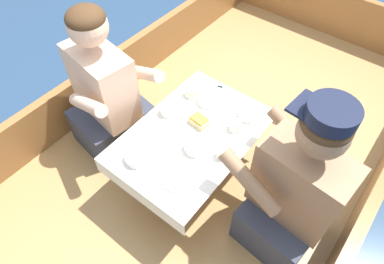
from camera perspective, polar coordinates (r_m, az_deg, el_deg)
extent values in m
plane|color=navy|center=(2.47, 1.81, -9.36)|extent=(60.00, 60.00, 0.00)
cube|color=#A87F4C|center=(2.33, 1.91, -7.33)|extent=(1.88, 3.73, 0.33)
cube|color=#936033|center=(2.52, -14.83, 7.91)|extent=(0.06, 3.73, 0.34)
cube|color=#936033|center=(1.94, 25.05, -15.44)|extent=(0.06, 3.73, 0.34)
cube|color=#936033|center=(3.36, 22.23, 18.08)|extent=(1.76, 0.06, 0.39)
cylinder|color=#B2B2B7|center=(1.98, 0.00, -4.28)|extent=(0.07, 0.07, 0.38)
cube|color=#A87F4C|center=(1.82, 0.00, -0.66)|extent=(0.55, 0.83, 0.02)
cube|color=white|center=(1.81, 0.00, -0.44)|extent=(0.58, 0.86, 0.00)
cube|color=white|center=(1.69, -9.09, -10.41)|extent=(0.58, 0.00, 0.10)
cube|color=white|center=(2.10, 7.23, 5.77)|extent=(0.58, 0.00, 0.10)
cube|color=#333847|center=(2.28, -12.93, 1.41)|extent=(0.42, 0.49, 0.26)
cube|color=beige|center=(2.04, -14.64, 7.85)|extent=(0.43, 0.28, 0.44)
sphere|color=beige|center=(1.82, -17.02, 16.48)|extent=(0.21, 0.21, 0.21)
ellipsoid|color=#472D19|center=(1.79, -17.37, 17.70)|extent=(0.20, 0.20, 0.11)
cylinder|color=beige|center=(1.96, -8.17, 9.69)|extent=(0.34, 0.12, 0.21)
cylinder|color=beige|center=(1.84, -17.02, 4.36)|extent=(0.34, 0.12, 0.21)
cube|color=#333847|center=(1.92, 15.05, -13.66)|extent=(0.40, 0.47, 0.26)
cube|color=#936B4C|center=(1.63, 17.48, -8.31)|extent=(0.42, 0.26, 0.42)
sphere|color=#936B4C|center=(1.35, 21.06, -0.13)|extent=(0.20, 0.20, 0.20)
ellipsoid|color=#472D19|center=(1.31, 21.62, 1.15)|extent=(0.19, 0.19, 0.11)
cylinder|color=#936B4C|center=(1.51, 9.59, -8.21)|extent=(0.34, 0.10, 0.21)
cylinder|color=#936B4C|center=(1.71, 16.85, -0.50)|extent=(0.34, 0.10, 0.21)
cylinder|color=black|center=(1.27, 22.39, 2.93)|extent=(0.19, 0.19, 0.06)
cube|color=black|center=(1.31, 18.62, 4.15)|extent=(0.11, 0.15, 0.01)
cylinder|color=silver|center=(1.85, 1.18, 1.29)|extent=(0.18, 0.18, 0.01)
cylinder|color=silver|center=(1.65, -2.24, -7.57)|extent=(0.18, 0.18, 0.01)
cube|color=#E0BC7F|center=(1.83, 1.20, 1.76)|extent=(0.11, 0.09, 0.04)
cube|color=gold|center=(1.82, 1.21, 2.26)|extent=(0.09, 0.07, 0.01)
cylinder|color=silver|center=(1.72, -9.19, -4.18)|extent=(0.12, 0.12, 0.04)
cylinder|color=beige|center=(1.71, -9.23, -3.99)|extent=(0.10, 0.10, 0.02)
cylinder|color=silver|center=(1.91, 9.40, 3.02)|extent=(0.11, 0.11, 0.04)
cylinder|color=beige|center=(1.90, 9.44, 3.22)|extent=(0.09, 0.09, 0.02)
cylinder|color=silver|center=(1.74, 0.47, -2.54)|extent=(0.11, 0.11, 0.04)
cylinder|color=beige|center=(1.73, 0.48, -2.34)|extent=(0.09, 0.09, 0.02)
cylinder|color=silver|center=(1.97, 2.81, 5.56)|extent=(0.13, 0.13, 0.04)
cylinder|color=beige|center=(1.96, 2.82, 5.77)|extent=(0.11, 0.11, 0.02)
cylinder|color=silver|center=(1.83, 7.14, 1.07)|extent=(0.06, 0.06, 0.06)
torus|color=silver|center=(1.82, 8.21, 0.52)|extent=(0.04, 0.01, 0.04)
cylinder|color=#3D2314|center=(1.82, 7.19, 1.41)|extent=(0.05, 0.05, 0.01)
cylinder|color=silver|center=(1.71, 5.09, -3.52)|extent=(0.06, 0.06, 0.06)
torus|color=silver|center=(1.70, 6.22, -4.14)|extent=(0.04, 0.01, 0.04)
cylinder|color=#3D2314|center=(1.70, 5.13, -3.19)|extent=(0.05, 0.05, 0.01)
cylinder|color=silver|center=(1.90, -4.15, 3.69)|extent=(0.08, 0.08, 0.05)
torus|color=silver|center=(1.87, -3.02, 3.09)|extent=(0.04, 0.01, 0.04)
cylinder|color=#3D2314|center=(1.89, -4.17, 4.04)|extent=(0.07, 0.07, 0.01)
cylinder|color=silver|center=(1.99, -0.30, 6.68)|extent=(0.06, 0.06, 0.05)
cylinder|color=beige|center=(1.99, -0.30, 6.68)|extent=(0.07, 0.07, 0.03)
cube|color=silver|center=(1.81, -7.29, -0.88)|extent=(0.09, 0.16, 0.00)
cube|color=silver|center=(2.08, 2.92, 8.03)|extent=(0.17, 0.05, 0.00)
cube|color=silver|center=(2.07, 4.74, 7.48)|extent=(0.04, 0.03, 0.00)
cube|color=silver|center=(1.78, 5.69, -1.81)|extent=(0.17, 0.05, 0.00)
ellipsoid|color=silver|center=(1.81, 4.18, -0.43)|extent=(0.04, 0.02, 0.01)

